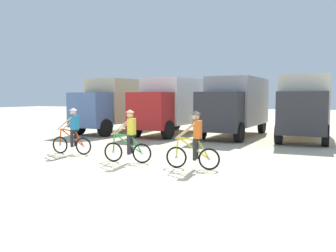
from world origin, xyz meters
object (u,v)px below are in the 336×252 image
Objects in this scene: box_truck_white_box at (174,103)px; box_truck_cream_rv at (305,104)px; cyclist_cowboy_hat at (129,138)px; box_truck_tan_camper at (120,103)px; cyclist_near_camera at (194,142)px; box_truck_grey_hauler at (236,104)px; cyclist_orange_shirt at (73,133)px.

box_truck_white_box and box_truck_cream_rv have the same top height.
box_truck_cream_rv is at bearing 62.15° from cyclist_cowboy_hat.
box_truck_tan_camper reaches higher than cyclist_near_camera.
cyclist_cowboy_hat is at bearing -98.50° from box_truck_grey_hauler.
cyclist_near_camera is (5.34, -0.85, 0.00)m from cyclist_orange_shirt.
box_truck_cream_rv is (11.08, 0.53, 0.00)m from box_truck_tan_camper.
cyclist_cowboy_hat is at bearing -117.85° from box_truck_cream_rv.
box_truck_white_box is 8.90m from cyclist_orange_shirt.
cyclist_cowboy_hat and cyclist_near_camera have the same top height.
box_truck_tan_camper reaches higher than cyclist_orange_shirt.
box_truck_grey_hauler is 3.71m from box_truck_cream_rv.
cyclist_orange_shirt is at bearing -94.07° from box_truck_white_box.
box_truck_tan_camper is 3.83× the size of cyclist_orange_shirt.
box_truck_cream_rv is at bearing 2.75° from box_truck_tan_camper.
cyclist_cowboy_hat is (-5.17, -9.78, -1.03)m from box_truck_cream_rv.
cyclist_near_camera is (0.96, -9.88, -1.03)m from box_truck_grey_hauler.
box_truck_grey_hauler is 3.79× the size of cyclist_near_camera.
box_truck_grey_hauler is 9.98m from cyclist_near_camera.
box_truck_cream_rv is 11.11m from cyclist_cowboy_hat.
box_truck_tan_camper and box_truck_grey_hauler have the same top height.
box_truck_cream_rv is at bearing 74.51° from cyclist_near_camera.
cyclist_orange_shirt is (-4.37, -9.02, -1.03)m from box_truck_grey_hauler.
cyclist_cowboy_hat is at bearing -76.43° from box_truck_white_box.
cyclist_near_camera is at bearing -3.73° from cyclist_cowboy_hat.
cyclist_orange_shirt is 5.40m from cyclist_near_camera.
cyclist_orange_shirt and cyclist_near_camera have the same top height.
cyclist_near_camera is (4.71, -9.67, -1.03)m from box_truck_white_box.
box_truck_tan_camper is 11.09m from box_truck_cream_rv.
cyclist_orange_shirt is 1.00× the size of cyclist_near_camera.
cyclist_orange_shirt is (2.99, -8.55, -1.03)m from box_truck_tan_camper.
box_truck_grey_hauler is 1.02× the size of box_truck_cream_rv.
cyclist_near_camera is at bearing -105.49° from box_truck_cream_rv.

